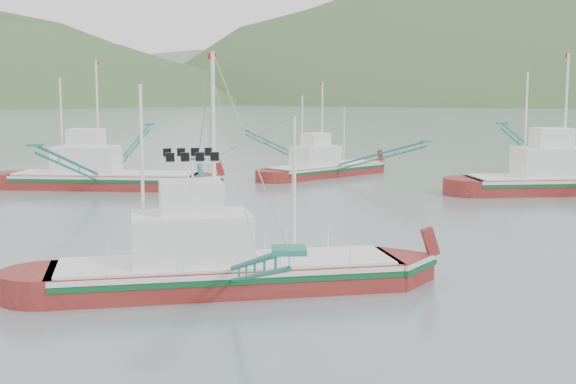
{
  "coord_description": "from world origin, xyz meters",
  "views": [
    {
      "loc": [
        -1.74,
        -33.38,
        8.45
      ],
      "look_at": [
        0.0,
        6.0,
        3.2
      ],
      "focal_mm": 50.0,
      "sensor_mm": 36.0,
      "label": 1
    }
  ],
  "objects_px": {
    "bg_boat_far": "(325,155)",
    "bg_boat_right": "(567,173)",
    "main_boat": "(222,248)",
    "bg_boat_left": "(103,167)"
  },
  "relations": [
    {
      "from": "bg_boat_far",
      "to": "main_boat",
      "type": "bearing_deg",
      "value": -141.43
    },
    {
      "from": "bg_boat_right",
      "to": "bg_boat_left",
      "type": "bearing_deg",
      "value": 169.19
    },
    {
      "from": "bg_boat_left",
      "to": "main_boat",
      "type": "bearing_deg",
      "value": -63.86
    },
    {
      "from": "main_boat",
      "to": "bg_boat_far",
      "type": "height_order",
      "value": "main_boat"
    },
    {
      "from": "bg_boat_left",
      "to": "bg_boat_far",
      "type": "bearing_deg",
      "value": 31.06
    },
    {
      "from": "bg_boat_left",
      "to": "bg_boat_right",
      "type": "bearing_deg",
      "value": 0.94
    },
    {
      "from": "bg_boat_right",
      "to": "main_boat",
      "type": "bearing_deg",
      "value": -135.59
    },
    {
      "from": "bg_boat_far",
      "to": "bg_boat_left",
      "type": "distance_m",
      "value": 20.77
    },
    {
      "from": "bg_boat_far",
      "to": "bg_boat_right",
      "type": "relative_size",
      "value": 0.69
    },
    {
      "from": "bg_boat_far",
      "to": "bg_boat_right",
      "type": "distance_m",
      "value": 22.07
    }
  ]
}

